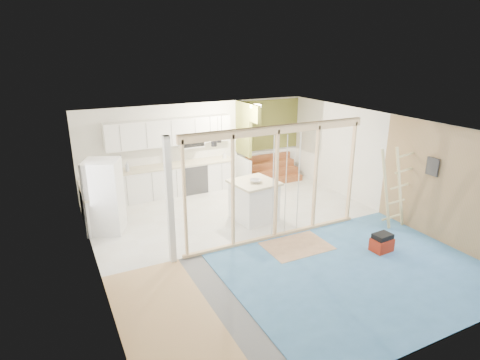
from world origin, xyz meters
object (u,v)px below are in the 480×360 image
fridge (105,197)px  island (254,201)px  ladder (395,188)px  toolbox (382,243)px

fridge → island: 3.53m
fridge → ladder: (6.09, -2.81, 0.14)m
fridge → toolbox: bearing=-12.1°
fridge → ladder: bearing=-1.3°
island → ladder: ladder is taller
fridge → toolbox: 6.22m
toolbox → fridge: bearing=140.7°
fridge → toolbox: (5.03, -3.59, -0.68)m
toolbox → ladder: (1.06, 0.78, 0.82)m
toolbox → ladder: size_ratio=0.23×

